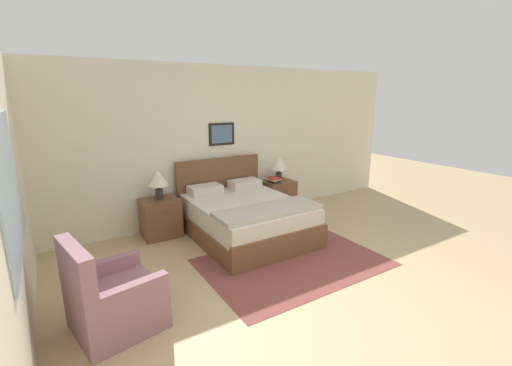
% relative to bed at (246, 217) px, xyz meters
% --- Properties ---
extents(ground_plane, '(16.00, 16.00, 0.00)m').
position_rel_bed_xyz_m(ground_plane, '(-0.01, -2.26, -0.31)').
color(ground_plane, tan).
extents(wall_back, '(7.89, 0.09, 2.60)m').
position_rel_bed_xyz_m(wall_back, '(-0.01, 1.02, 0.99)').
color(wall_back, beige).
rests_on(wall_back, ground_plane).
extents(wall_left, '(0.08, 5.65, 2.60)m').
position_rel_bed_xyz_m(wall_left, '(-2.78, -0.65, 0.99)').
color(wall_left, beige).
rests_on(wall_left, ground_plane).
extents(area_rug_main, '(2.30, 1.58, 0.01)m').
position_rel_bed_xyz_m(area_rug_main, '(0.09, -1.07, -0.31)').
color(area_rug_main, brown).
rests_on(area_rug_main, ground_plane).
extents(bed, '(1.52, 1.90, 1.09)m').
position_rel_bed_xyz_m(bed, '(0.00, 0.00, 0.00)').
color(bed, brown).
rests_on(bed, ground_plane).
extents(armchair, '(0.84, 0.83, 0.91)m').
position_rel_bed_xyz_m(armchair, '(-2.13, -1.22, -0.02)').
color(armchair, '#8E606B').
rests_on(armchair, ground_plane).
extents(nightstand_near_window, '(0.55, 0.49, 0.59)m').
position_rel_bed_xyz_m(nightstand_near_window, '(-1.10, 0.71, -0.02)').
color(nightstand_near_window, brown).
rests_on(nightstand_near_window, ground_plane).
extents(nightstand_by_door, '(0.55, 0.49, 0.59)m').
position_rel_bed_xyz_m(nightstand_by_door, '(1.10, 0.71, -0.02)').
color(nightstand_by_door, brown).
rests_on(nightstand_by_door, ground_plane).
extents(table_lamp_near_window, '(0.30, 0.30, 0.45)m').
position_rel_bed_xyz_m(table_lamp_near_window, '(-1.09, 0.71, 0.59)').
color(table_lamp_near_window, '#2D2823').
rests_on(table_lamp_near_window, nightstand_near_window).
extents(table_lamp_by_door, '(0.30, 0.30, 0.45)m').
position_rel_bed_xyz_m(table_lamp_by_door, '(1.12, 0.71, 0.59)').
color(table_lamp_by_door, '#2D2823').
rests_on(table_lamp_by_door, nightstand_by_door).
extents(book_thick_bottom, '(0.18, 0.24, 0.04)m').
position_rel_bed_xyz_m(book_thick_bottom, '(0.98, 0.66, 0.30)').
color(book_thick_bottom, '#232328').
rests_on(book_thick_bottom, nightstand_by_door).
extents(book_hardcover_middle, '(0.22, 0.23, 0.03)m').
position_rel_bed_xyz_m(book_hardcover_middle, '(0.98, 0.66, 0.33)').
color(book_hardcover_middle, beige).
rests_on(book_hardcover_middle, book_thick_bottom).
extents(book_novel_upper, '(0.21, 0.24, 0.03)m').
position_rel_bed_xyz_m(book_novel_upper, '(0.98, 0.66, 0.36)').
color(book_novel_upper, '#B7332D').
rests_on(book_novel_upper, book_hardcover_middle).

